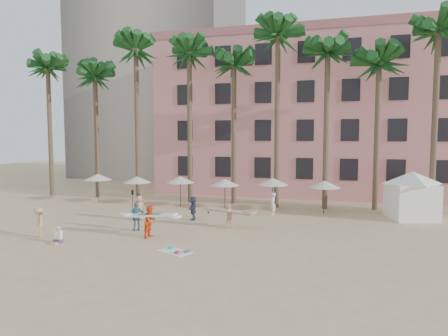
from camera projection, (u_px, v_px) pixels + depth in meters
ground at (180, 253)px, 20.97m from camera, size 120.00×120.00×0.00m
pink_hotel at (329, 118)px, 43.39m from camera, size 35.00×14.00×16.00m
grey_tower at (162, 10)px, 60.19m from camera, size 22.00×18.00×50.00m
palm_row at (250, 55)px, 34.15m from camera, size 44.40×5.40×16.30m
umbrella_row at (202, 181)px, 33.58m from camera, size 22.50×2.70×2.73m
cabana at (412, 191)px, 29.25m from camera, size 5.47×5.47×3.50m
beach_towel at (176, 251)px, 21.11m from camera, size 2.05×1.65×0.14m
carrier_yellow at (229, 214)px, 26.50m from camera, size 2.94×0.76×1.60m
carrier_white at (150, 220)px, 24.03m from camera, size 3.21×1.03×1.94m
beachgoers at (142, 213)px, 27.03m from camera, size 13.40×11.49×1.86m
paddle at (133, 201)px, 28.71m from camera, size 0.18×0.04×2.23m
seated_man at (58, 237)px, 22.78m from camera, size 0.41×0.72×0.94m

